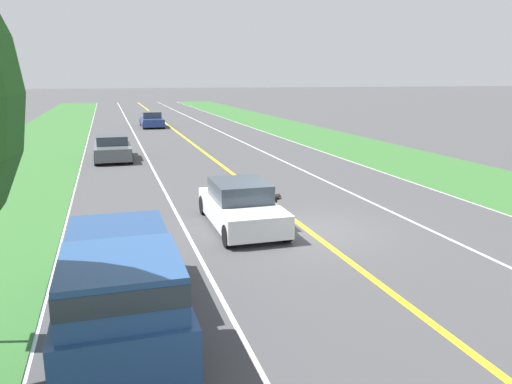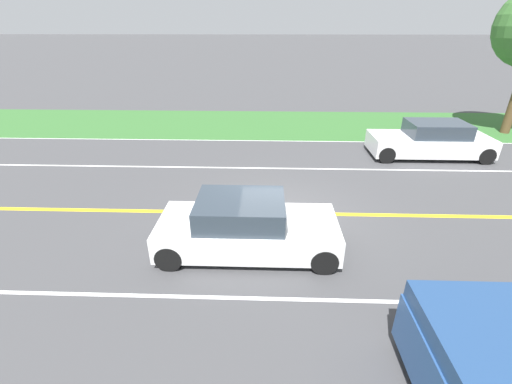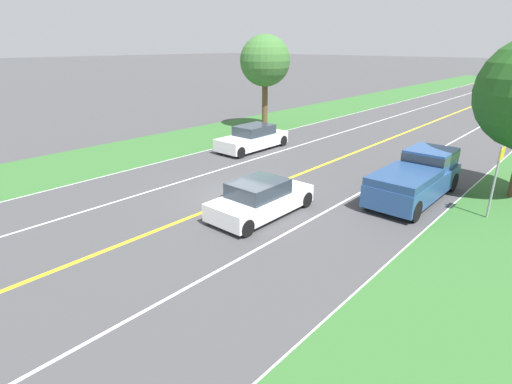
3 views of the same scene
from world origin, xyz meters
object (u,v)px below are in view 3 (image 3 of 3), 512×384
(ego_car, at_px, (260,199))
(oncoming_car, at_px, (253,138))
(roadside_tree_left_near, at_px, (265,61))
(street_sign, at_px, (496,175))
(dog, at_px, (223,198))
(pickup_truck, at_px, (417,176))

(ego_car, relative_size, oncoming_car, 0.90)
(oncoming_car, height_order, roadside_tree_left_near, roadside_tree_left_near)
(oncoming_car, distance_m, street_sign, 13.58)
(ego_car, distance_m, roadside_tree_left_near, 16.91)
(dog, xyz_separation_m, street_sign, (7.79, 6.05, 1.16))
(pickup_truck, distance_m, street_sign, 2.95)
(roadside_tree_left_near, bearing_deg, ego_car, -50.25)
(dog, distance_m, oncoming_car, 9.74)
(ego_car, xyz_separation_m, street_sign, (6.52, 5.31, 1.07))
(dog, relative_size, oncoming_car, 0.22)
(ego_car, xyz_separation_m, dog, (-1.27, -0.74, -0.10))
(oncoming_car, xyz_separation_m, street_sign, (13.40, -1.92, 1.02))
(roadside_tree_left_near, height_order, street_sign, roadside_tree_left_near)
(pickup_truck, height_order, street_sign, street_sign)
(ego_car, xyz_separation_m, oncoming_car, (-6.88, 7.23, 0.04))
(ego_car, bearing_deg, dog, -149.84)
(oncoming_car, bearing_deg, pickup_truck, 171.34)
(dog, xyz_separation_m, roadside_tree_left_near, (-9.20, 13.32, 4.34))
(dog, height_order, roadside_tree_left_near, roadside_tree_left_near)
(dog, relative_size, street_sign, 0.38)
(dog, relative_size, roadside_tree_left_near, 0.15)
(dog, height_order, street_sign, street_sign)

